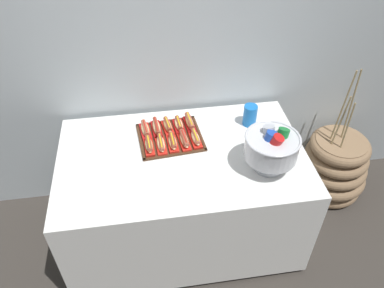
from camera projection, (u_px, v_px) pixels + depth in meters
The scene contains 17 objects.
ground_plane at pixel (184, 230), 2.86m from camera, with size 10.00×10.00×0.00m, color #38332D.
back_wall at pixel (169, 37), 2.42m from camera, with size 6.00×0.10×2.60m, color #B2BCC1.
buffet_table at pixel (183, 194), 2.59m from camera, with size 1.54×0.94×0.78m.
floor_vase at pixel (333, 166), 3.02m from camera, with size 0.55×0.55×1.09m.
serving_tray at pixel (170, 137), 2.46m from camera, with size 0.43×0.39×0.01m.
hot_dog_0 at pixel (149, 145), 2.35m from camera, with size 0.07×0.16×0.06m.
hot_dog_1 at pixel (161, 144), 2.37m from camera, with size 0.07×0.18×0.06m.
hot_dog_2 at pixel (173, 142), 2.38m from camera, with size 0.07×0.17×0.06m.
hot_dog_3 at pixel (184, 140), 2.39m from camera, with size 0.08×0.18×0.06m.
hot_dog_4 at pixel (196, 138), 2.41m from camera, with size 0.07×0.16×0.06m.
hot_dog_5 at pixel (145, 130), 2.47m from camera, with size 0.08×0.17×0.06m.
hot_dog_6 at pixel (157, 128), 2.49m from camera, with size 0.07×0.19×0.06m.
hot_dog_7 at pixel (168, 126), 2.50m from camera, with size 0.08×0.16×0.06m.
hot_dog_8 at pixel (179, 125), 2.51m from camera, with size 0.07×0.16×0.06m.
hot_dog_9 at pixel (190, 122), 2.52m from camera, with size 0.07×0.19×0.07m.
punch_bowl at pixel (272, 146), 2.15m from camera, with size 0.32×0.32×0.28m.
cup_stack at pixel (250, 115), 2.53m from camera, with size 0.09×0.09×0.15m.
Camera 1 is at (-0.20, -1.70, 2.38)m, focal length 35.30 mm.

